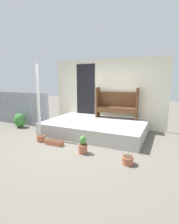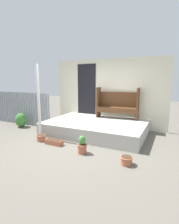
{
  "view_description": "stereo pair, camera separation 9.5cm",
  "coord_description": "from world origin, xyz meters",
  "px_view_note": "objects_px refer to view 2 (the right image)",
  "views": [
    {
      "loc": [
        2.33,
        -4.24,
        1.82
      ],
      "look_at": [
        0.2,
        0.38,
        0.87
      ],
      "focal_mm": 28.0,
      "sensor_mm": 36.0,
      "label": 1
    },
    {
      "loc": [
        2.42,
        -4.2,
        1.82
      ],
      "look_at": [
        0.2,
        0.38,
        0.87
      ],
      "focal_mm": 28.0,
      "sensor_mm": 36.0,
      "label": 2
    }
  ],
  "objects_px": {
    "flower_pot_right": "(126,160)",
    "shrub_by_fence": "(21,120)",
    "support_post": "(39,102)",
    "planter_box_rect": "(54,142)",
    "flower_pot_left": "(41,138)",
    "flower_pot_middle": "(82,146)",
    "bench": "(118,103)"
  },
  "relations": [
    {
      "from": "flower_pot_right",
      "to": "shrub_by_fence",
      "type": "relative_size",
      "value": 0.52
    },
    {
      "from": "support_post",
      "to": "flower_pot_left",
      "type": "height_order",
      "value": "support_post"
    },
    {
      "from": "support_post",
      "to": "flower_pot_left",
      "type": "bearing_deg",
      "value": -47.19
    },
    {
      "from": "support_post",
      "to": "bench",
      "type": "distance_m",
      "value": 2.79
    },
    {
      "from": "flower_pot_right",
      "to": "planter_box_rect",
      "type": "relative_size",
      "value": 0.55
    },
    {
      "from": "bench",
      "to": "flower_pot_middle",
      "type": "xyz_separation_m",
      "value": [
        -0.13,
        -2.52,
        -0.76
      ]
    },
    {
      "from": "flower_pot_left",
      "to": "shrub_by_fence",
      "type": "height_order",
      "value": "shrub_by_fence"
    },
    {
      "from": "flower_pot_left",
      "to": "flower_pot_middle",
      "type": "height_order",
      "value": "flower_pot_middle"
    },
    {
      "from": "support_post",
      "to": "flower_pot_right",
      "type": "relative_size",
      "value": 8.08
    },
    {
      "from": "planter_box_rect",
      "to": "flower_pot_left",
      "type": "bearing_deg",
      "value": 172.72
    },
    {
      "from": "shrub_by_fence",
      "to": "support_post",
      "type": "bearing_deg",
      "value": -23.26
    },
    {
      "from": "flower_pot_left",
      "to": "planter_box_rect",
      "type": "relative_size",
      "value": 0.52
    },
    {
      "from": "flower_pot_middle",
      "to": "planter_box_rect",
      "type": "relative_size",
      "value": 0.89
    },
    {
      "from": "flower_pot_right",
      "to": "shrub_by_fence",
      "type": "height_order",
      "value": "shrub_by_fence"
    },
    {
      "from": "flower_pot_middle",
      "to": "planter_box_rect",
      "type": "xyz_separation_m",
      "value": [
        -1.0,
        0.18,
        -0.13
      ]
    },
    {
      "from": "support_post",
      "to": "bench",
      "type": "relative_size",
      "value": 1.49
    },
    {
      "from": "bench",
      "to": "flower_pot_right",
      "type": "xyz_separation_m",
      "value": [
        1.02,
        -2.63,
        -0.86
      ]
    },
    {
      "from": "flower_pot_left",
      "to": "flower_pot_middle",
      "type": "xyz_separation_m",
      "value": [
        1.54,
        -0.25,
        0.1
      ]
    },
    {
      "from": "flower_pot_left",
      "to": "shrub_by_fence",
      "type": "relative_size",
      "value": 0.49
    },
    {
      "from": "flower_pot_middle",
      "to": "flower_pot_left",
      "type": "bearing_deg",
      "value": 170.97
    },
    {
      "from": "flower_pot_left",
      "to": "planter_box_rect",
      "type": "distance_m",
      "value": 0.55
    },
    {
      "from": "support_post",
      "to": "planter_box_rect",
      "type": "xyz_separation_m",
      "value": [
        0.76,
        -0.3,
        -1.07
      ]
    },
    {
      "from": "flower_pot_middle",
      "to": "support_post",
      "type": "bearing_deg",
      "value": 164.81
    },
    {
      "from": "flower_pot_right",
      "to": "planter_box_rect",
      "type": "height_order",
      "value": "flower_pot_right"
    },
    {
      "from": "bench",
      "to": "flower_pot_middle",
      "type": "relative_size",
      "value": 3.34
    },
    {
      "from": "bench",
      "to": "planter_box_rect",
      "type": "xyz_separation_m",
      "value": [
        -1.13,
        -2.34,
        -0.89
      ]
    },
    {
      "from": "flower_pot_left",
      "to": "support_post",
      "type": "bearing_deg",
      "value": 132.81
    },
    {
      "from": "support_post",
      "to": "flower_pot_middle",
      "type": "distance_m",
      "value": 2.05
    },
    {
      "from": "flower_pot_right",
      "to": "bench",
      "type": "bearing_deg",
      "value": 111.23
    },
    {
      "from": "flower_pot_middle",
      "to": "flower_pot_right",
      "type": "height_order",
      "value": "flower_pot_middle"
    },
    {
      "from": "bench",
      "to": "planter_box_rect",
      "type": "bearing_deg",
      "value": -119.93
    },
    {
      "from": "bench",
      "to": "flower_pot_right",
      "type": "height_order",
      "value": "bench"
    }
  ]
}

